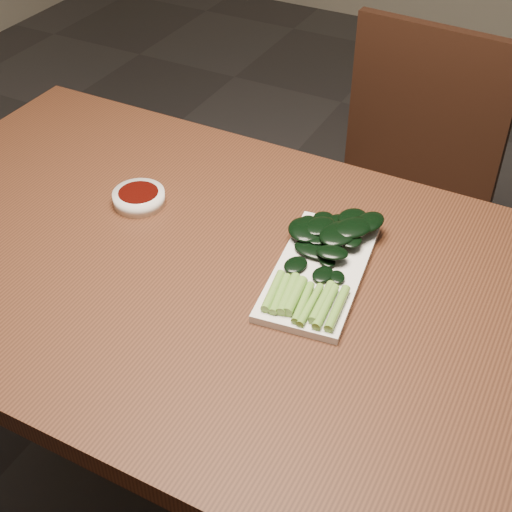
% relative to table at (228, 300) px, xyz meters
% --- Properties ---
extents(ground, '(6.00, 6.00, 0.00)m').
position_rel_table_xyz_m(ground, '(0.00, 0.00, -0.68)').
color(ground, '#2F2C2C').
rests_on(ground, ground).
extents(table, '(1.40, 0.80, 0.75)m').
position_rel_table_xyz_m(table, '(0.00, 0.00, 0.00)').
color(table, '#442313').
rests_on(table, ground).
extents(chair_far, '(0.44, 0.44, 0.89)m').
position_rel_table_xyz_m(chair_far, '(0.09, 0.72, -0.19)').
color(chair_far, black).
rests_on(chair_far, ground).
extents(sauce_bowl, '(0.10, 0.10, 0.03)m').
position_rel_table_xyz_m(sauce_bowl, '(-0.24, 0.09, 0.09)').
color(sauce_bowl, white).
rests_on(sauce_bowl, table).
extents(serving_plate, '(0.18, 0.31, 0.01)m').
position_rel_table_xyz_m(serving_plate, '(0.14, 0.06, 0.08)').
color(serving_plate, white).
rests_on(serving_plate, table).
extents(gai_lan, '(0.18, 0.31, 0.03)m').
position_rel_table_xyz_m(gai_lan, '(0.14, 0.10, 0.10)').
color(gai_lan, '#6EA438').
rests_on(gai_lan, serving_plate).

